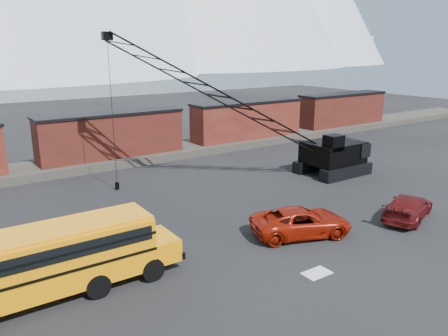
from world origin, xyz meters
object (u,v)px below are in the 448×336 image
Objects in this scene: school_bus at (44,261)px; maroon_suv at (408,207)px; crawler_crane at (225,99)px; red_pickup at (301,222)px.

maroon_suv is at bearing -8.61° from school_bus.
red_pickup is at bearing -101.26° from crawler_crane.
red_pickup is at bearing 55.94° from maroon_suv.
crawler_crane is (16.07, 9.84, 4.97)m from school_bus.
school_bus is 0.57× the size of crawler_crane.
red_pickup is 1.10× the size of maroon_suv.
maroon_suv is (7.45, -1.95, -0.04)m from red_pickup.
crawler_crane is (2.21, 11.11, 5.95)m from red_pickup.
maroon_suv is 15.30m from crawler_crane.
school_bus is 19.48m from crawler_crane.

